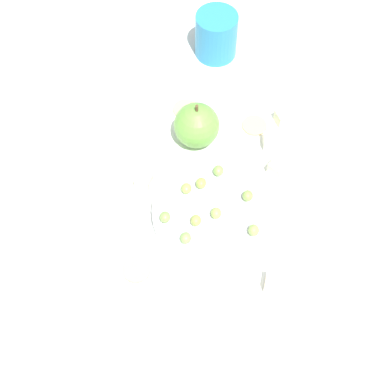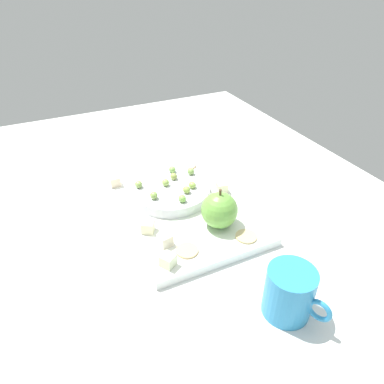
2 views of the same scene
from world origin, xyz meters
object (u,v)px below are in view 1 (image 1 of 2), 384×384
Objects in this scene: grape_6 at (186,238)px; grape_8 at (248,196)px; apple_whole at (197,125)px; cracker_0 at (254,126)px; cracker_1 at (137,269)px; serving_dish at (211,213)px; cheese_cube_0 at (270,141)px; cheese_cube_3 at (273,283)px; grape_3 at (216,213)px; cracker_2 at (185,109)px; grape_1 at (186,188)px; grape_7 at (201,184)px; cheese_cube_1 at (144,180)px; platter at (211,196)px; cheese_cube_2 at (283,117)px; grape_2 at (254,230)px; grape_5 at (196,220)px; grape_4 at (218,171)px; cheese_cube_4 at (277,168)px; cup at (216,35)px; grape_0 at (165,217)px.

grape_6 and grape_8 have the same top height.
apple_whole is 10.96cm from cracker_0.
grape_8 is at bearing 133.16° from cracker_1.
cracker_0 is (-18.86, 4.50, -1.00)cm from serving_dish.
cracker_1 is 8.69cm from grape_6.
cheese_cube_0 and cheese_cube_3 have the same top height.
grape_3 reaches higher than cracker_0.
grape_1 is at bearing 11.16° from cracker_2.
cheese_cube_1 is at bearing -91.51° from grape_7.
platter is 16.63× the size of cheese_cube_2.
grape_2 is 1.00× the size of grape_5.
grape_2 is 5.95cm from grape_8.
grape_4 and grape_6 have the same top height.
cheese_cube_4 is 1.32× the size of grape_1.
platter is at bearing -103.09° from grape_8.
platter is 21.88× the size of grape_8.
platter is 11.05cm from cheese_cube_1.
cup is (-32.60, -4.39, 3.50)cm from platter.
cheese_cube_4 is (-5.89, 9.89, 2.12)cm from platter.
grape_2 is at bearing -10.80° from cheese_cube_4.
cracker_2 is (-31.05, 1.57, 0.00)cm from cracker_1.
grape_4 is at bearing 31.85° from apple_whole.
grape_2 reaches higher than grape_1.
grape_0 is 13.34cm from grape_2.
grape_0 reaches higher than cheese_cube_1.
grape_4 is at bearing 164.33° from platter.
platter is 9.27× the size of cracker_0.
cheese_cube_4 reaches higher than cracker_0.
serving_dish is 10.04× the size of grape_0.
grape_2 and grape_6 have the same top height.
grape_7 is at bearing -148.47° from serving_dish.
cup is (-36.81, -5.09, 1.39)cm from serving_dish.
serving_dish is 10.04× the size of grape_3.
cracker_0 is at bearing 163.25° from grape_6.
cheese_cube_2 is 1.32× the size of grape_3.
grape_7 is (16.89, -11.42, 1.99)cm from cheese_cube_2.
cheese_cube_0 is 0.23× the size of cup.
grape_6 is at bearing 5.37° from apple_whole.
grape_1 reaches higher than cracker_0.
cheese_cube_4 is at bearing 72.96° from apple_whole.
cheese_cube_3 is at bearing 18.61° from cup.
cracker_0 is at bearing -68.65° from cheese_cube_2.
grape_6 reaches higher than cheese_cube_4.
grape_4 is (7.77, 4.83, -0.59)cm from apple_whole.
cup is (-33.95, -10.19, -0.64)cm from grape_8.
cracker_2 is 27.52cm from grape_2.
cheese_cube_3 is 19.71cm from grape_4.
apple_whole is 12.63cm from cheese_cube_1.
apple_whole is 20.79cm from grape_2.
cheese_cube_0 is 15.27cm from grape_7.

